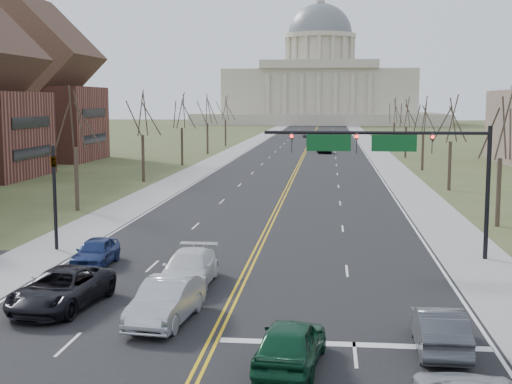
% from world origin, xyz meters
% --- Properties ---
extents(ground, '(600.00, 600.00, 0.00)m').
position_xyz_m(ground, '(0.00, 0.00, 0.00)').
color(ground, '#3F4D26').
rests_on(ground, ground).
extents(road, '(20.00, 380.00, 0.01)m').
position_xyz_m(road, '(0.00, 110.00, 0.01)').
color(road, black).
rests_on(road, ground).
extents(cross_road, '(120.00, 14.00, 0.01)m').
position_xyz_m(cross_road, '(0.00, 6.00, 0.01)').
color(cross_road, black).
rests_on(cross_road, ground).
extents(sidewalk_left, '(4.00, 380.00, 0.03)m').
position_xyz_m(sidewalk_left, '(-12.00, 110.00, 0.01)').
color(sidewalk_left, gray).
rests_on(sidewalk_left, ground).
extents(sidewalk_right, '(4.00, 380.00, 0.03)m').
position_xyz_m(sidewalk_right, '(12.00, 110.00, 0.01)').
color(sidewalk_right, gray).
rests_on(sidewalk_right, ground).
extents(center_line, '(0.42, 380.00, 0.01)m').
position_xyz_m(center_line, '(0.00, 110.00, 0.01)').
color(center_line, gold).
rests_on(center_line, road).
extents(edge_line_left, '(0.15, 380.00, 0.01)m').
position_xyz_m(edge_line_left, '(-9.80, 110.00, 0.01)').
color(edge_line_left, silver).
rests_on(edge_line_left, road).
extents(edge_line_right, '(0.15, 380.00, 0.01)m').
position_xyz_m(edge_line_right, '(9.80, 110.00, 0.01)').
color(edge_line_right, silver).
rests_on(edge_line_right, road).
extents(stop_bar, '(9.50, 0.50, 0.01)m').
position_xyz_m(stop_bar, '(5.00, -1.00, 0.01)').
color(stop_bar, silver).
rests_on(stop_bar, road).
extents(capitol, '(90.00, 60.00, 50.00)m').
position_xyz_m(capitol, '(0.00, 249.91, 14.20)').
color(capitol, beige).
rests_on(capitol, ground).
extents(signal_mast, '(12.12, 0.44, 7.20)m').
position_xyz_m(signal_mast, '(7.45, 13.50, 5.76)').
color(signal_mast, black).
rests_on(signal_mast, ground).
extents(signal_left, '(0.32, 0.36, 6.00)m').
position_xyz_m(signal_left, '(-11.50, 13.50, 3.71)').
color(signal_left, black).
rests_on(signal_left, ground).
extents(tree_r_0, '(3.74, 3.74, 8.50)m').
position_xyz_m(tree_r_0, '(15.50, 24.00, 6.55)').
color(tree_r_0, '#32291E').
rests_on(tree_r_0, ground).
extents(tree_l_0, '(3.96, 3.96, 9.00)m').
position_xyz_m(tree_l_0, '(-15.50, 28.00, 6.94)').
color(tree_l_0, '#32291E').
rests_on(tree_l_0, ground).
extents(tree_r_1, '(3.74, 3.74, 8.50)m').
position_xyz_m(tree_r_1, '(15.50, 44.00, 6.55)').
color(tree_r_1, '#32291E').
rests_on(tree_r_1, ground).
extents(tree_l_1, '(3.96, 3.96, 9.00)m').
position_xyz_m(tree_l_1, '(-15.50, 48.00, 6.94)').
color(tree_l_1, '#32291E').
rests_on(tree_l_1, ground).
extents(tree_r_2, '(3.74, 3.74, 8.50)m').
position_xyz_m(tree_r_2, '(15.50, 64.00, 6.55)').
color(tree_r_2, '#32291E').
rests_on(tree_r_2, ground).
extents(tree_l_2, '(3.96, 3.96, 9.00)m').
position_xyz_m(tree_l_2, '(-15.50, 68.00, 6.94)').
color(tree_l_2, '#32291E').
rests_on(tree_l_2, ground).
extents(tree_r_3, '(3.74, 3.74, 8.50)m').
position_xyz_m(tree_r_3, '(15.50, 84.00, 6.55)').
color(tree_r_3, '#32291E').
rests_on(tree_r_3, ground).
extents(tree_l_3, '(3.96, 3.96, 9.00)m').
position_xyz_m(tree_l_3, '(-15.50, 88.00, 6.94)').
color(tree_l_3, '#32291E').
rests_on(tree_l_3, ground).
extents(tree_r_4, '(3.74, 3.74, 8.50)m').
position_xyz_m(tree_r_4, '(15.50, 104.00, 6.55)').
color(tree_r_4, '#32291E').
rests_on(tree_r_4, ground).
extents(tree_l_4, '(3.96, 3.96, 9.00)m').
position_xyz_m(tree_l_4, '(-15.50, 108.00, 6.94)').
color(tree_l_4, '#32291E').
rests_on(tree_l_4, ground).
extents(bldg_left_far, '(17.10, 14.28, 23.25)m').
position_xyz_m(bldg_left_far, '(-38.00, 74.00, 9.54)').
color(bldg_left_far, brown).
rests_on(bldg_left_far, ground).
extents(car_nb_inner_lead, '(2.43, 4.92, 1.61)m').
position_xyz_m(car_nb_inner_lead, '(2.89, -3.39, 0.82)').
color(car_nb_inner_lead, '#0E3F25').
rests_on(car_nb_inner_lead, road).
extents(car_nb_outer_lead, '(1.68, 4.64, 1.52)m').
position_xyz_m(car_nb_outer_lead, '(7.86, -1.29, 0.77)').
color(car_nb_outer_lead, '#414448').
rests_on(car_nb_outer_lead, road).
extents(car_sb_inner_lead, '(2.29, 5.21, 1.66)m').
position_xyz_m(car_sb_inner_lead, '(-2.14, 0.86, 0.84)').
color(car_sb_inner_lead, '#AAAEB3').
rests_on(car_sb_inner_lead, road).
extents(car_sb_outer_lead, '(3.35, 6.04, 1.60)m').
position_xyz_m(car_sb_outer_lead, '(-6.88, 2.31, 0.81)').
color(car_sb_outer_lead, black).
rests_on(car_sb_outer_lead, road).
extents(car_sb_inner_second, '(2.25, 5.48, 1.59)m').
position_xyz_m(car_sb_inner_second, '(-2.35, 6.36, 0.81)').
color(car_sb_inner_second, silver).
rests_on(car_sb_inner_second, road).
extents(car_sb_outer_second, '(1.77, 4.29, 1.46)m').
position_xyz_m(car_sb_outer_second, '(-7.93, 9.78, 0.74)').
color(car_sb_outer_second, navy).
rests_on(car_sb_outer_second, road).
extents(car_far_nb, '(2.53, 4.92, 1.33)m').
position_xyz_m(car_far_nb, '(3.20, 91.84, 0.68)').
color(car_far_nb, black).
rests_on(car_far_nb, road).
extents(car_far_sb, '(2.08, 4.23, 1.39)m').
position_xyz_m(car_far_sb, '(-1.50, 142.42, 0.71)').
color(car_far_sb, '#505158').
rests_on(car_far_sb, road).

